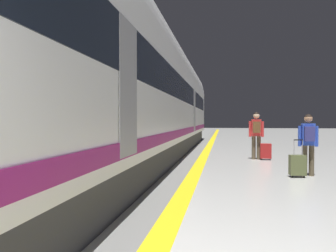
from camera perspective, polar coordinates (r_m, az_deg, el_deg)
name	(u,v)px	position (r m, az deg, el deg)	size (l,w,h in m)	color
safety_line_strip	(199,166)	(10.63, 5.26, -6.71)	(0.36, 80.00, 0.01)	yellow
tactile_edge_band	(188,165)	(10.66, 3.48, -6.69)	(0.62, 80.00, 0.01)	slate
high_speed_train	(129,85)	(10.48, -6.57, 6.88)	(2.94, 33.89, 4.97)	#38383D
passenger_near	(256,131)	(12.60, 14.78, -0.89)	(0.54, 0.34, 1.72)	brown
suitcase_near	(266,151)	(12.54, 16.29, -4.11)	(0.39, 0.26, 0.59)	#A51E1E
passenger_mid	(308,139)	(9.29, 22.75, -2.10)	(0.50, 0.31, 1.58)	brown
suitcase_mid	(297,165)	(9.02, 21.13, -6.20)	(0.40, 0.27, 0.95)	#596038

